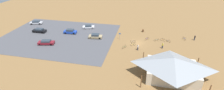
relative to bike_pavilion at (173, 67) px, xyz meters
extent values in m
plane|color=olive|center=(8.47, -15.11, -2.78)|extent=(160.00, 160.00, 0.00)
cube|color=#4C4C51|center=(34.50, -14.60, -2.76)|extent=(36.95, 28.26, 0.05)
cube|color=beige|center=(0.00, 0.00, -1.33)|extent=(10.63, 7.49, 2.90)
pyramid|color=#93999E|center=(0.00, 0.00, 1.16)|extent=(12.96, 9.82, 2.08)
cylinder|color=brown|center=(-6.30, -4.73, -1.33)|extent=(0.20, 0.20, 2.90)
cylinder|color=brown|center=(6.30, -4.73, -1.33)|extent=(0.20, 0.20, 2.90)
cylinder|color=brown|center=(6.30, 4.73, -1.33)|extent=(0.20, 0.20, 2.90)
cylinder|color=brown|center=(7.21, -24.13, -2.33)|extent=(0.60, 0.60, 0.90)
cylinder|color=#99999E|center=(14.29, -16.62, -1.68)|extent=(0.08, 0.08, 2.20)
cube|color=#1959B2|center=(14.29, -16.62, -0.88)|extent=(0.56, 0.04, 0.40)
torus|color=black|center=(1.15, -18.46, -2.42)|extent=(0.64, 0.40, 0.72)
torus|color=black|center=(0.31, -17.95, -2.42)|extent=(0.64, 0.40, 0.72)
cylinder|color=orange|center=(0.73, -18.21, -2.30)|extent=(0.80, 0.49, 0.04)
cylinder|color=orange|center=(0.88, -18.30, -2.20)|extent=(0.04, 0.04, 0.44)
cube|color=black|center=(0.88, -18.30, -1.99)|extent=(0.21, 0.17, 0.05)
cylinder|color=orange|center=(0.39, -18.00, -2.19)|extent=(0.04, 0.04, 0.47)
cylinder|color=black|center=(0.39, -18.00, -1.96)|extent=(0.27, 0.43, 0.03)
torus|color=black|center=(5.24, -18.50, -2.46)|extent=(0.48, 0.49, 0.65)
torus|color=black|center=(6.01, -17.72, -2.46)|extent=(0.48, 0.49, 0.65)
cylinder|color=#722D9E|center=(5.63, -18.11, -2.35)|extent=(0.73, 0.74, 0.04)
cylinder|color=#722D9E|center=(5.49, -18.25, -2.29)|extent=(0.04, 0.04, 0.34)
cube|color=black|center=(5.49, -18.25, -2.12)|extent=(0.20, 0.20, 0.05)
cylinder|color=#722D9E|center=(5.93, -17.79, -2.24)|extent=(0.04, 0.04, 0.43)
cylinder|color=black|center=(5.93, -17.79, -2.03)|extent=(0.36, 0.36, 0.03)
torus|color=black|center=(10.18, -13.00, -2.43)|extent=(0.69, 0.23, 0.70)
torus|color=black|center=(9.26, -13.25, -2.43)|extent=(0.69, 0.23, 0.70)
cylinder|color=yellow|center=(9.72, -13.13, -2.31)|extent=(0.85, 0.27, 0.04)
cylinder|color=yellow|center=(9.89, -13.08, -2.22)|extent=(0.04, 0.04, 0.42)
cube|color=black|center=(9.89, -13.08, -2.01)|extent=(0.21, 0.13, 0.05)
cylinder|color=yellow|center=(9.36, -13.23, -2.17)|extent=(0.04, 0.04, 0.51)
cylinder|color=black|center=(9.36, -13.23, -1.92)|extent=(0.16, 0.47, 0.03)
torus|color=black|center=(3.18, -17.61, -2.45)|extent=(0.66, 0.18, 0.66)
torus|color=black|center=(2.16, -17.84, -2.45)|extent=(0.66, 0.18, 0.66)
cylinder|color=#197A7F|center=(2.67, -17.72, -2.34)|extent=(0.95, 0.24, 0.04)
cylinder|color=#197A7F|center=(2.85, -17.68, -2.28)|extent=(0.04, 0.04, 0.34)
cube|color=black|center=(2.85, -17.68, -2.11)|extent=(0.21, 0.12, 0.05)
cylinder|color=#197A7F|center=(2.26, -17.81, -2.25)|extent=(0.04, 0.04, 0.40)
cylinder|color=black|center=(2.26, -17.81, -2.05)|extent=(0.13, 0.48, 0.03)
torus|color=black|center=(12.27, -10.71, -2.43)|extent=(0.47, 0.56, 0.69)
torus|color=black|center=(11.65, -11.47, -2.43)|extent=(0.47, 0.56, 0.69)
cylinder|color=#1E7F38|center=(11.96, -11.09, -2.32)|extent=(0.60, 0.73, 0.04)
cylinder|color=#1E7F38|center=(12.07, -10.95, -2.25)|extent=(0.04, 0.04, 0.37)
cube|color=black|center=(12.07, -10.95, -2.06)|extent=(0.19, 0.21, 0.05)
cylinder|color=#1E7F38|center=(11.71, -11.40, -2.19)|extent=(0.04, 0.04, 0.49)
cylinder|color=black|center=(11.71, -11.40, -1.94)|extent=(0.39, 0.33, 0.03)
torus|color=black|center=(-1.30, -17.38, -2.44)|extent=(0.51, 0.51, 0.68)
torus|color=black|center=(-0.58, -18.10, -2.44)|extent=(0.51, 0.51, 0.68)
cylinder|color=silver|center=(-0.94, -17.74, -2.33)|extent=(0.69, 0.68, 0.04)
cylinder|color=silver|center=(-1.07, -17.61, -2.24)|extent=(0.04, 0.04, 0.39)
cube|color=black|center=(-1.07, -17.61, -2.05)|extent=(0.20, 0.20, 0.05)
cylinder|color=silver|center=(-0.65, -18.02, -2.19)|extent=(0.04, 0.04, 0.50)
cylinder|color=black|center=(-0.65, -18.02, -1.94)|extent=(0.36, 0.36, 0.03)
torus|color=black|center=(9.30, -15.19, -2.43)|extent=(0.70, 0.11, 0.70)
torus|color=black|center=(10.32, -15.09, -2.43)|extent=(0.70, 0.11, 0.70)
cylinder|color=#B7B7BC|center=(9.81, -15.14, -2.31)|extent=(0.94, 0.13, 0.04)
cylinder|color=#B7B7BC|center=(9.63, -15.16, -2.24)|extent=(0.04, 0.04, 0.37)
cube|color=black|center=(9.63, -15.16, -2.06)|extent=(0.21, 0.10, 0.05)
cylinder|color=#B7B7BC|center=(10.22, -15.10, -2.18)|extent=(0.04, 0.04, 0.50)
cylinder|color=black|center=(10.22, -15.10, -1.93)|extent=(0.08, 0.48, 0.03)
torus|color=black|center=(-5.80, -21.03, -2.40)|extent=(0.28, 0.73, 0.76)
torus|color=black|center=(-6.13, -20.02, -2.40)|extent=(0.28, 0.73, 0.76)
cylinder|color=#2347B7|center=(-5.96, -20.52, -2.27)|extent=(0.34, 0.94, 0.04)
cylinder|color=#2347B7|center=(-5.90, -20.71, -2.17)|extent=(0.04, 0.04, 0.46)
cube|color=black|center=(-5.90, -20.71, -1.94)|extent=(0.14, 0.21, 0.05)
cylinder|color=#2347B7|center=(-6.10, -20.12, -2.14)|extent=(0.04, 0.04, 0.53)
cylinder|color=black|center=(-6.10, -20.12, -1.87)|extent=(0.47, 0.18, 0.03)
cube|color=#1E42B2|center=(31.67, -17.54, -2.16)|extent=(4.45, 2.05, 0.70)
cube|color=#2D3842|center=(31.67, -17.54, -1.54)|extent=(2.53, 1.72, 0.55)
cylinder|color=black|center=(33.10, -16.66, -2.41)|extent=(0.65, 0.26, 0.64)
cylinder|color=black|center=(33.20, -18.22, -2.41)|extent=(0.65, 0.26, 0.64)
cylinder|color=black|center=(30.15, -16.85, -2.41)|extent=(0.65, 0.26, 0.64)
cylinder|color=black|center=(30.25, -18.41, -2.41)|extent=(0.65, 0.26, 0.64)
cube|color=tan|center=(22.08, -15.68, -2.19)|extent=(4.51, 2.38, 0.63)
cube|color=#2D3842|center=(22.08, -15.68, -1.58)|extent=(2.60, 1.92, 0.58)
cylinder|color=black|center=(23.43, -14.68, -2.41)|extent=(0.66, 0.30, 0.64)
cylinder|color=black|center=(23.64, -16.30, -2.41)|extent=(0.66, 0.30, 0.64)
cylinder|color=black|center=(20.53, -15.05, -2.41)|extent=(0.66, 0.30, 0.64)
cylinder|color=black|center=(20.73, -16.67, -2.41)|extent=(0.66, 0.30, 0.64)
cube|color=white|center=(27.04, -23.26, -2.23)|extent=(4.53, 2.78, 0.56)
cube|color=#2D3842|center=(27.04, -23.26, -1.70)|extent=(2.68, 2.10, 0.50)
cylinder|color=black|center=(28.23, -22.15, -2.41)|extent=(0.68, 0.38, 0.64)
cylinder|color=black|center=(28.63, -23.62, -2.41)|extent=(0.68, 0.38, 0.64)
cylinder|color=black|center=(25.46, -22.89, -2.41)|extent=(0.68, 0.38, 0.64)
cylinder|color=black|center=(25.85, -24.37, -2.41)|extent=(0.68, 0.38, 0.64)
cube|color=maroon|center=(35.30, -8.39, -2.18)|extent=(5.01, 2.73, 0.65)
cube|color=#2D3842|center=(35.30, -8.39, -1.62)|extent=(2.92, 2.10, 0.47)
cylinder|color=black|center=(36.72, -7.28, -2.41)|extent=(0.67, 0.34, 0.64)
cylinder|color=black|center=(37.04, -8.84, -2.41)|extent=(0.67, 0.34, 0.64)
cylinder|color=black|center=(33.56, -7.93, -2.41)|extent=(0.67, 0.34, 0.64)
cylinder|color=black|center=(33.88, -9.49, -2.41)|extent=(0.67, 0.34, 0.64)
cube|color=#BCBCC1|center=(48.55, -23.19, -2.23)|extent=(4.91, 2.99, 0.56)
cube|color=#2D3842|center=(48.55, -23.19, -1.69)|extent=(2.91, 2.24, 0.53)
cylinder|color=black|center=(49.84, -22.00, -2.41)|extent=(0.68, 0.38, 0.64)
cylinder|color=black|center=(50.27, -23.55, -2.41)|extent=(0.68, 0.38, 0.64)
cylinder|color=black|center=(46.83, -22.83, -2.41)|extent=(0.68, 0.38, 0.64)
cylinder|color=black|center=(47.26, -24.38, -2.41)|extent=(0.68, 0.38, 0.64)
cube|color=black|center=(42.64, -16.18, -2.18)|extent=(4.67, 1.86, 0.66)
cube|color=#2D3842|center=(42.64, -16.18, -1.60)|extent=(2.62, 1.63, 0.49)
cylinder|color=black|center=(44.22, -15.37, -2.41)|extent=(0.64, 0.22, 0.64)
cylinder|color=black|center=(44.23, -16.98, -2.41)|extent=(0.64, 0.22, 0.64)
cylinder|color=black|center=(41.05, -15.38, -2.41)|extent=(0.64, 0.22, 0.64)
cylinder|color=black|center=(41.06, -17.00, -2.41)|extent=(0.64, 0.22, 0.64)
cube|color=#2D3347|center=(1.16, -13.16, -2.32)|extent=(0.39, 0.40, 0.93)
cylinder|color=yellow|center=(1.16, -13.16, -1.54)|extent=(0.36, 0.36, 0.63)
sphere|color=tan|center=(1.16, -13.16, -1.10)|extent=(0.24, 0.24, 0.24)
cube|color=#2D3347|center=(-9.08, -20.74, -2.32)|extent=(0.39, 0.40, 0.92)
cylinder|color=black|center=(-9.08, -20.74, -1.53)|extent=(0.36, 0.36, 0.64)
sphere|color=tan|center=(-9.08, -20.74, -1.09)|extent=(0.24, 0.24, 0.24)
cube|color=#2D3347|center=(8.07, -10.64, -2.33)|extent=(0.38, 0.40, 0.91)
cylinder|color=silver|center=(8.07, -10.64, -1.59)|extent=(0.36, 0.36, 0.56)
sphere|color=tan|center=(8.07, -10.64, -1.19)|extent=(0.24, 0.24, 0.24)
camera|label=1|loc=(6.55, 31.70, 20.93)|focal=27.03mm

